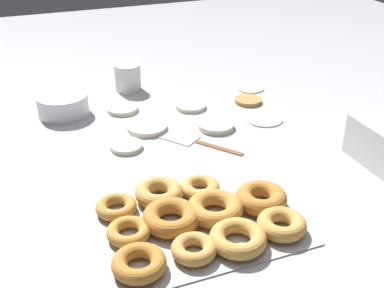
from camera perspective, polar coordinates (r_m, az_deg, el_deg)
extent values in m
plane|color=#B2B5BA|center=(1.27, 1.67, 1.21)|extent=(3.00, 3.00, 0.00)
cylinder|color=silver|center=(1.35, 8.54, 3.05)|extent=(0.10, 0.10, 0.01)
cylinder|color=silver|center=(1.29, 2.86, 2.21)|extent=(0.10, 0.10, 0.01)
cylinder|color=silver|center=(1.41, -8.24, 4.16)|extent=(0.09, 0.09, 0.01)
cylinder|color=beige|center=(1.41, -0.16, 4.54)|extent=(0.09, 0.09, 0.01)
cylinder|color=beige|center=(1.56, 6.94, 6.67)|extent=(0.09, 0.09, 0.01)
cylinder|color=silver|center=(1.29, -5.34, 2.02)|extent=(0.11, 0.11, 0.01)
cylinder|color=#B27F42|center=(1.46, 6.66, 5.15)|extent=(0.08, 0.08, 0.01)
cylinder|color=silver|center=(1.21, -7.84, -0.18)|extent=(0.08, 0.08, 0.01)
cube|color=#ADAFB5|center=(0.95, 0.51, -9.13)|extent=(0.39, 0.29, 0.01)
torus|color=#B7752D|center=(0.84, -6.31, -13.86)|extent=(0.09, 0.09, 0.03)
torus|color=#D19347|center=(0.86, 0.22, -12.32)|extent=(0.08, 0.08, 0.02)
torus|color=#D19347|center=(0.88, 5.46, -11.06)|extent=(0.10, 0.10, 0.03)
torus|color=#D19347|center=(0.93, 10.57, -9.32)|extent=(0.09, 0.09, 0.03)
torus|color=#C68438|center=(0.91, -7.53, -10.25)|extent=(0.08, 0.08, 0.02)
torus|color=#B7752D|center=(0.93, -2.52, -8.68)|extent=(0.11, 0.11, 0.03)
torus|color=#C68438|center=(0.95, 2.73, -7.63)|extent=(0.11, 0.11, 0.03)
torus|color=#B7752D|center=(0.98, 8.19, -6.34)|extent=(0.10, 0.10, 0.03)
torus|color=#C68438|center=(0.97, -8.97, -7.35)|extent=(0.08, 0.08, 0.02)
torus|color=#D19347|center=(0.99, -3.94, -5.77)|extent=(0.10, 0.10, 0.03)
torus|color=#D19347|center=(1.01, 0.97, -5.20)|extent=(0.08, 0.08, 0.03)
cylinder|color=white|center=(1.41, -15.05, 4.54)|extent=(0.14, 0.14, 0.06)
cylinder|color=white|center=(1.54, -7.61, 7.86)|extent=(0.08, 0.08, 0.08)
cube|color=brown|center=(1.19, 3.03, -0.47)|extent=(0.09, 0.11, 0.01)
cube|color=#BCBCC1|center=(1.25, -1.79, 0.93)|extent=(0.11, 0.12, 0.01)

